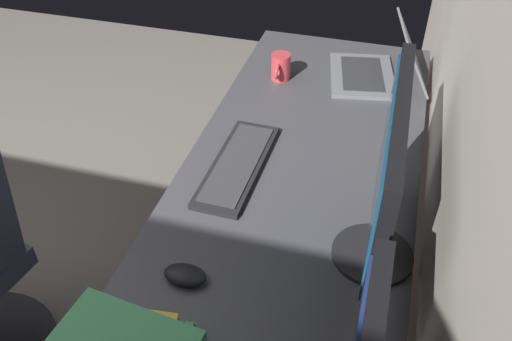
{
  "coord_description": "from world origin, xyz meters",
  "views": [
    {
      "loc": [
        0.83,
        1.94,
        1.74
      ],
      "look_at": [
        -0.09,
        1.68,
        0.95
      ],
      "focal_mm": 37.8,
      "sensor_mm": 36.0,
      "label": 1
    }
  ],
  "objects_px": {
    "keyboard_main": "(238,165)",
    "laptop_leftmost": "(382,66)",
    "monitor_secondary": "(387,177)",
    "coffee_mug": "(281,67)",
    "mouse_main": "(185,275)"
  },
  "relations": [
    {
      "from": "keyboard_main",
      "to": "laptop_leftmost",
      "type": "bearing_deg",
      "value": 151.64
    },
    {
      "from": "monitor_secondary",
      "to": "keyboard_main",
      "type": "distance_m",
      "value": 0.54
    },
    {
      "from": "laptop_leftmost",
      "to": "keyboard_main",
      "type": "relative_size",
      "value": 0.92
    },
    {
      "from": "laptop_leftmost",
      "to": "coffee_mug",
      "type": "xyz_separation_m",
      "value": [
        0.11,
        -0.35,
        -0.0
      ]
    },
    {
      "from": "keyboard_main",
      "to": "mouse_main",
      "type": "xyz_separation_m",
      "value": [
        0.43,
        0.01,
        0.01
      ]
    },
    {
      "from": "laptop_leftmost",
      "to": "keyboard_main",
      "type": "distance_m",
      "value": 0.74
    },
    {
      "from": "laptop_leftmost",
      "to": "mouse_main",
      "type": "xyz_separation_m",
      "value": [
        1.08,
        -0.34,
        -0.03
      ]
    },
    {
      "from": "monitor_secondary",
      "to": "coffee_mug",
      "type": "distance_m",
      "value": 0.91
    },
    {
      "from": "keyboard_main",
      "to": "coffee_mug",
      "type": "distance_m",
      "value": 0.54
    },
    {
      "from": "monitor_secondary",
      "to": "mouse_main",
      "type": "xyz_separation_m",
      "value": [
        0.2,
        -0.41,
        -0.24
      ]
    },
    {
      "from": "laptop_leftmost",
      "to": "coffee_mug",
      "type": "distance_m",
      "value": 0.37
    },
    {
      "from": "laptop_leftmost",
      "to": "mouse_main",
      "type": "distance_m",
      "value": 1.13
    },
    {
      "from": "monitor_secondary",
      "to": "coffee_mug",
      "type": "xyz_separation_m",
      "value": [
        -0.77,
        -0.42,
        -0.21
      ]
    },
    {
      "from": "laptop_leftmost",
      "to": "mouse_main",
      "type": "relative_size",
      "value": 3.72
    },
    {
      "from": "monitor_secondary",
      "to": "keyboard_main",
      "type": "xyz_separation_m",
      "value": [
        -0.24,
        -0.42,
        -0.24
      ]
    }
  ]
}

